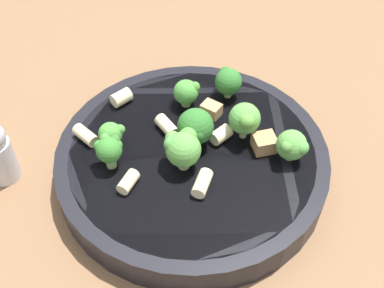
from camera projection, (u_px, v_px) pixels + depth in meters
name	position (u px, v px, depth m)	size (l,w,h in m)	color
ground_plane	(192.00, 172.00, 0.53)	(2.00, 2.00, 0.00)	brown
pasta_bowl	(192.00, 160.00, 0.52)	(0.29, 0.29, 0.03)	black
broccoli_floret_0	(195.00, 128.00, 0.49)	(0.04, 0.04, 0.05)	#93B766
broccoli_floret_1	(186.00, 92.00, 0.54)	(0.03, 0.03, 0.03)	#93B766
broccoli_floret_2	(109.00, 150.00, 0.48)	(0.03, 0.03, 0.04)	#93B766
broccoli_floret_3	(228.00, 81.00, 0.55)	(0.03, 0.03, 0.04)	#93B766
broccoli_floret_4	(111.00, 135.00, 0.50)	(0.03, 0.03, 0.03)	#9EC175
broccoli_floret_5	(182.00, 148.00, 0.47)	(0.04, 0.04, 0.04)	#9EC175
broccoli_floret_6	(245.00, 119.00, 0.50)	(0.04, 0.03, 0.04)	#9EC175
broccoli_floret_7	(292.00, 146.00, 0.48)	(0.03, 0.03, 0.04)	#93B766
rigatoni_0	(202.00, 183.00, 0.47)	(0.01, 0.01, 0.03)	beige
rigatoni_1	(128.00, 182.00, 0.47)	(0.01, 0.01, 0.02)	beige
rigatoni_2	(121.00, 98.00, 0.55)	(0.02, 0.02, 0.02)	beige
rigatoni_3	(86.00, 135.00, 0.51)	(0.01, 0.01, 0.03)	beige
rigatoni_4	(221.00, 135.00, 0.51)	(0.02, 0.02, 0.02)	beige
rigatoni_5	(167.00, 126.00, 0.52)	(0.01, 0.01, 0.03)	beige
chicken_chunk_0	(212.00, 110.00, 0.54)	(0.02, 0.02, 0.01)	tan
chicken_chunk_1	(264.00, 143.00, 0.50)	(0.02, 0.02, 0.02)	#A87A4C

